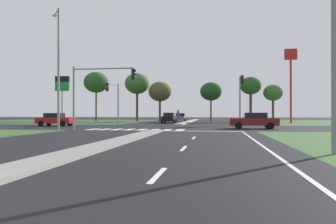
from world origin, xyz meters
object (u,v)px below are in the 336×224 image
object	(u,v)px
car_grey_fourth	(181,117)
car_red_second	(55,119)
pedestrian_at_median	(178,115)
traffic_signal_far_right	(241,91)
car_maroon_third	(254,120)
treeline_third	(160,92)
traffic_signal_far_left	(114,96)
street_lamp_second	(58,63)
treeline_second	(137,84)
car_black_near	(169,118)
traffic_signal_near_left	(97,85)
treeline_sixth	(273,93)
treeline_fourth	(211,92)
treeline_fifth	(251,86)
fuel_price_totem	(62,89)
treeline_near	(96,82)
fastfood_pole_sign	(291,69)

from	to	relation	value
car_grey_fourth	car_red_second	bearing A→B (deg)	67.79
pedestrian_at_median	traffic_signal_far_right	bearing A→B (deg)	14.00
car_maroon_third	treeline_third	distance (m)	30.71
traffic_signal_far_right	traffic_signal_far_left	distance (m)	15.21
traffic_signal_far_right	street_lamp_second	xyz separation A→B (m)	(-16.65, -11.86, 1.87)
treeline_second	car_grey_fourth	bearing A→B (deg)	15.20
car_black_near	traffic_signal_far_left	size ratio (longest dim) A/B	0.82
traffic_signal_far_right	traffic_signal_near_left	bearing A→B (deg)	-137.85
traffic_signal_far_left	treeline_sixth	distance (m)	31.17
street_lamp_second	pedestrian_at_median	xyz separation A→B (m)	(8.86, 15.63, -4.61)
treeline_third	treeline_fourth	xyz separation A→B (m)	(9.19, 3.01, 0.13)
traffic_signal_far_right	treeline_fifth	bearing A→B (deg)	81.40
traffic_signal_far_right	street_lamp_second	bearing A→B (deg)	-144.53
traffic_signal_far_left	street_lamp_second	distance (m)	11.82
treeline_third	treeline_fifth	size ratio (longest dim) A/B	0.91
car_red_second	treeline_fourth	size ratio (longest dim) A/B	0.57
traffic_signal_near_left	traffic_signal_far_left	bearing A→B (deg)	100.44
traffic_signal_near_left	car_grey_fourth	bearing A→B (deg)	84.78
pedestrian_at_median	treeline_third	size ratio (longest dim) A/B	0.26
car_maroon_third	fuel_price_totem	world-z (taller)	fuel_price_totem
pedestrian_at_median	treeline_fourth	xyz separation A→B (m)	(3.92, 19.43, 4.31)
street_lamp_second	treeline_fifth	size ratio (longest dim) A/B	1.34
treeline_near	treeline_third	bearing A→B (deg)	-11.15
street_lamp_second	treeline_sixth	size ratio (longest dim) A/B	1.63
traffic_signal_far_left	treeline_sixth	xyz separation A→B (m)	(22.29, 21.74, 1.46)
treeline_third	fastfood_pole_sign	bearing A→B (deg)	-21.97
treeline_second	treeline_fourth	distance (m)	14.12
car_grey_fourth	treeline_sixth	world-z (taller)	treeline_sixth
car_maroon_third	treeline_fourth	world-z (taller)	treeline_fourth
traffic_signal_far_right	pedestrian_at_median	bearing A→B (deg)	154.20
fastfood_pole_sign	treeline_third	size ratio (longest dim) A/B	1.51
traffic_signal_far_right	treeline_fourth	bearing A→B (deg)	99.48
street_lamp_second	fastfood_pole_sign	distance (m)	34.18
car_grey_fourth	pedestrian_at_median	bearing A→B (deg)	95.40
car_red_second	traffic_signal_far_right	bearing A→B (deg)	99.42
street_lamp_second	treeline_third	distance (m)	32.24
treeline_sixth	traffic_signal_far_right	bearing A→B (deg)	-108.34
fuel_price_totem	treeline_third	xyz separation A→B (m)	(8.48, 21.31, 1.04)
car_grey_fourth	fastfood_pole_sign	size ratio (longest dim) A/B	0.39
car_red_second	pedestrian_at_median	distance (m)	15.29
car_grey_fourth	traffic_signal_near_left	bearing A→B (deg)	84.78
car_red_second	treeline_near	xyz separation A→B (m)	(-5.02, 26.29, 6.81)
car_red_second	traffic_signal_far_right	xyz separation A→B (m)	(21.22, 3.52, 3.25)
street_lamp_second	treeline_third	size ratio (longest dim) A/B	1.47
car_black_near	traffic_signal_far_left	world-z (taller)	traffic_signal_far_left
traffic_signal_far_right	treeline_fifth	distance (m)	21.54
pedestrian_at_median	treeline_sixth	xyz separation A→B (m)	(14.88, 17.62, 3.82)
pedestrian_at_median	treeline_third	distance (m)	17.74
treeline_near	car_red_second	bearing A→B (deg)	-79.20
car_grey_fourth	car_black_near	bearing A→B (deg)	89.48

